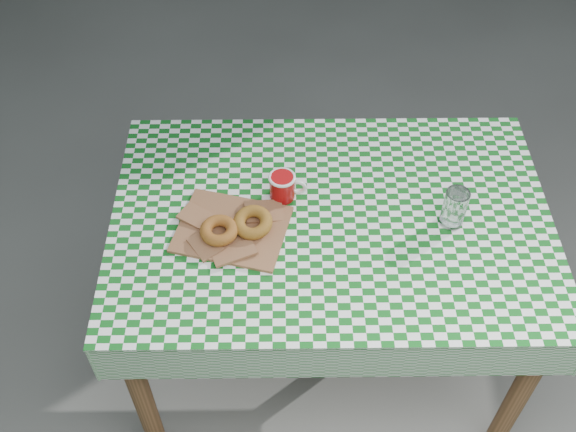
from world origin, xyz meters
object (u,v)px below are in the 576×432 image
object	(u,v)px
coffee_mug	(282,187)
table	(326,294)
drinking_glass	(454,208)
paper_bag	(232,228)

from	to	relation	value
coffee_mug	table	bearing A→B (deg)	-27.25
table	drinking_glass	bearing A→B (deg)	-3.63
coffee_mug	drinking_glass	xyz separation A→B (m)	(0.48, -0.07, 0.02)
coffee_mug	drinking_glass	size ratio (longest dim) A/B	1.22
table	coffee_mug	xyz separation A→B (m)	(-0.14, 0.07, 0.42)
table	drinking_glass	world-z (taller)	drinking_glass
table	drinking_glass	distance (m)	0.55
paper_bag	drinking_glass	world-z (taller)	drinking_glass
coffee_mug	drinking_glass	world-z (taller)	drinking_glass
paper_bag	coffee_mug	distance (m)	0.19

